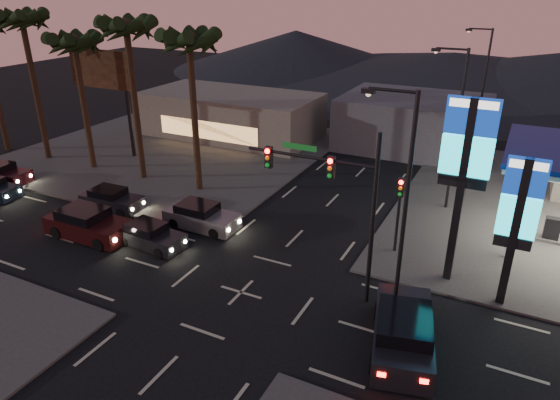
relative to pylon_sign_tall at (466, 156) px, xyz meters
The scene contains 24 objects.
ground 11.97m from the pylon_sign_tall, 147.09° to the right, with size 140.00×140.00×0.00m, color black.
corner_lot_nw 27.40m from the pylon_sign_tall, 156.80° to the left, with size 24.00×24.00×0.12m, color #47443F.
pylon_sign_tall is the anchor object (origin of this frame).
pylon_sign_short 3.20m from the pylon_sign_tall, 21.80° to the right, with size 1.60×0.35×7.00m.
traffic_signal_mast 6.02m from the pylon_sign_tall, 143.48° to the right, with size 6.10×0.39×8.00m.
pedestal_signal 4.82m from the pylon_sign_tall, 153.73° to the left, with size 0.32×0.39×4.30m.
streetlight_near 4.86m from the pylon_sign_tall, 110.76° to the right, with size 2.14×0.25×10.00m.
streetlight_mid 8.70m from the pylon_sign_tall, 101.35° to the left, with size 2.14×0.25×10.00m.
streetlight_far 22.57m from the pylon_sign_tall, 94.34° to the left, with size 2.14×0.25×10.00m.
palm_a 18.21m from the pylon_sign_tall, 167.12° to the left, with size 4.41×4.41×10.86m.
palm_b 23.13m from the pylon_sign_tall, 169.92° to the left, with size 4.41×4.41×11.46m.
palm_c 27.90m from the pylon_sign_tall, behind, with size 4.41×4.41×10.26m.
palm_d 32.96m from the pylon_sign_tall, behind, with size 4.41×4.41×11.66m.
billboard 29.95m from the pylon_sign_tall, 165.50° to the left, with size 6.00×0.30×8.50m.
building_far_west 28.25m from the pylon_sign_tall, 143.75° to the left, with size 16.00×8.00×4.00m, color #726B5B.
building_far_mid 21.91m from the pylon_sign_tall, 107.59° to the left, with size 12.00×9.00×4.40m, color #4C4C51.
hill_left 64.06m from the pylon_sign_tall, 121.58° to the left, with size 40.00×40.00×6.00m, color black.
hill_center 55.33m from the pylon_sign_tall, 98.86° to the left, with size 60.00×60.00×4.00m, color black.
car_lane_a_front 16.79m from the pylon_sign_tall, 165.97° to the right, with size 4.15×1.94×1.32m.
car_lane_a_mid 20.45m from the pylon_sign_tall, 166.67° to the right, with size 5.23×2.26×1.69m.
car_lane_b_front 15.20m from the pylon_sign_tall, behind, with size 4.59×1.97×1.49m.
car_lane_b_mid 21.55m from the pylon_sign_tall, behind, with size 4.24×1.94×1.36m.
car_lane_b_rear 31.76m from the pylon_sign_tall, behind, with size 4.63×2.32×1.46m.
suv_station 8.22m from the pylon_sign_tall, 97.22° to the right, with size 3.41×5.68×1.78m.
Camera 1 is at (10.48, -16.86, 13.55)m, focal length 32.00 mm.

